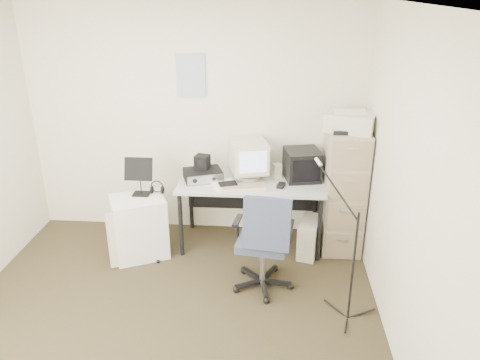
# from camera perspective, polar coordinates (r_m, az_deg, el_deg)

# --- Properties ---
(floor) EXTENTS (3.60, 3.60, 0.01)m
(floor) POSITION_cam_1_polar(r_m,az_deg,el_deg) (4.08, -9.17, -17.59)
(floor) COLOR #332B1A
(floor) RESTS_ON ground
(ceiling) EXTENTS (3.60, 3.60, 0.01)m
(ceiling) POSITION_cam_1_polar(r_m,az_deg,el_deg) (3.12, -12.19, 20.18)
(ceiling) COLOR white
(ceiling) RESTS_ON ground
(wall_back) EXTENTS (3.60, 0.02, 2.50)m
(wall_back) POSITION_cam_1_polar(r_m,az_deg,el_deg) (5.07, -5.54, 7.04)
(wall_back) COLOR beige
(wall_back) RESTS_ON ground
(wall_right) EXTENTS (0.02, 3.60, 2.50)m
(wall_right) POSITION_cam_1_polar(r_m,az_deg,el_deg) (3.44, 20.02, -2.11)
(wall_right) COLOR beige
(wall_right) RESTS_ON ground
(wall_calendar) EXTENTS (0.30, 0.02, 0.44)m
(wall_calendar) POSITION_cam_1_polar(r_m,az_deg,el_deg) (4.95, -6.02, 12.58)
(wall_calendar) COLOR white
(wall_calendar) RESTS_ON wall_back
(filing_cabinet) EXTENTS (0.40, 0.60, 1.30)m
(filing_cabinet) POSITION_cam_1_polar(r_m,az_deg,el_deg) (4.95, 12.44, -1.17)
(filing_cabinet) COLOR #B8B08E
(filing_cabinet) RESTS_ON floor
(printer) EXTENTS (0.54, 0.45, 0.18)m
(printer) POSITION_cam_1_polar(r_m,az_deg,el_deg) (4.65, 13.29, 6.88)
(printer) COLOR silver
(printer) RESTS_ON filing_cabinet
(desk) EXTENTS (1.50, 0.70, 0.73)m
(desk) POSITION_cam_1_polar(r_m,az_deg,el_deg) (5.00, 1.35, -4.00)
(desk) COLOR silver
(desk) RESTS_ON floor
(crt_monitor) EXTENTS (0.45, 0.46, 0.40)m
(crt_monitor) POSITION_cam_1_polar(r_m,az_deg,el_deg) (4.86, 1.08, 2.48)
(crt_monitor) COLOR silver
(crt_monitor) RESTS_ON desk
(crt_tv) EXTENTS (0.41, 0.42, 0.31)m
(crt_tv) POSITION_cam_1_polar(r_m,az_deg,el_deg) (4.89, 7.57, 1.88)
(crt_tv) COLOR black
(crt_tv) RESTS_ON desk
(desk_speaker) EXTENTS (0.10, 0.10, 0.15)m
(desk_speaker) POSITION_cam_1_polar(r_m,az_deg,el_deg) (4.92, 4.53, 1.12)
(desk_speaker) COLOR beige
(desk_speaker) RESTS_ON desk
(keyboard) EXTENTS (0.48, 0.25, 0.03)m
(keyboard) POSITION_cam_1_polar(r_m,az_deg,el_deg) (4.66, 0.35, -0.93)
(keyboard) COLOR silver
(keyboard) RESTS_ON desk
(mouse) EXTENTS (0.10, 0.13, 0.03)m
(mouse) POSITION_cam_1_polar(r_m,az_deg,el_deg) (4.72, 5.03, -0.65)
(mouse) COLOR black
(mouse) RESTS_ON desk
(radio_receiver) EXTENTS (0.45, 0.38, 0.11)m
(radio_receiver) POSITION_cam_1_polar(r_m,az_deg,el_deg) (4.87, -4.56, 0.63)
(radio_receiver) COLOR black
(radio_receiver) RESTS_ON desk
(radio_speaker) EXTENTS (0.17, 0.16, 0.14)m
(radio_speaker) POSITION_cam_1_polar(r_m,az_deg,el_deg) (4.88, -4.62, 2.23)
(radio_speaker) COLOR black
(radio_speaker) RESTS_ON radio_receiver
(papers) EXTENTS (0.31, 0.36, 0.02)m
(papers) POSITION_cam_1_polar(r_m,az_deg,el_deg) (4.72, -1.96, -0.64)
(papers) COLOR white
(papers) RESTS_ON desk
(pc_tower) EXTENTS (0.28, 0.44, 0.38)m
(pc_tower) POSITION_cam_1_polar(r_m,az_deg,el_deg) (4.94, 8.43, -6.89)
(pc_tower) COLOR silver
(pc_tower) RESTS_ON floor
(office_chair) EXTENTS (0.65, 0.65, 0.99)m
(office_chair) POSITION_cam_1_polar(r_m,az_deg,el_deg) (4.24, 2.85, -7.24)
(office_chair) COLOR #475067
(office_chair) RESTS_ON floor
(side_cart) EXTENTS (0.65, 0.59, 0.64)m
(side_cart) POSITION_cam_1_polar(r_m,az_deg,el_deg) (4.91, -12.15, -5.60)
(side_cart) COLOR white
(side_cart) RESTS_ON floor
(music_stand) EXTENTS (0.30, 0.19, 0.41)m
(music_stand) POSITION_cam_1_polar(r_m,az_deg,el_deg) (4.77, -12.11, 0.50)
(music_stand) COLOR black
(music_stand) RESTS_ON side_cart
(headphones) EXTENTS (0.15, 0.15, 0.03)m
(headphones) POSITION_cam_1_polar(r_m,az_deg,el_deg) (4.83, -10.07, -1.08)
(headphones) COLOR black
(headphones) RESTS_ON side_cart
(mic_stand) EXTENTS (0.03, 0.03, 1.30)m
(mic_stand) POSITION_cam_1_polar(r_m,az_deg,el_deg) (3.87, 13.82, -8.44)
(mic_stand) COLOR black
(mic_stand) RESTS_ON floor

